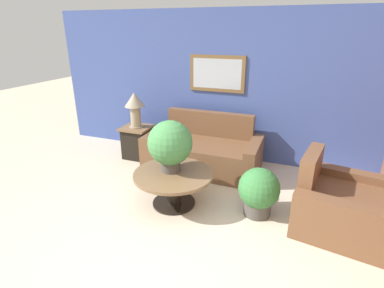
# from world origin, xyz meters

# --- Properties ---
(ground_plane) EXTENTS (20.00, 20.00, 0.00)m
(ground_plane) POSITION_xyz_m (0.00, 0.00, 0.00)
(ground_plane) COLOR beige
(wall_back) EXTENTS (7.00, 0.09, 2.60)m
(wall_back) POSITION_xyz_m (-0.01, 2.94, 1.30)
(wall_back) COLOR #42569E
(wall_back) RESTS_ON ground_plane
(couch_main) EXTENTS (1.92, 0.96, 0.91)m
(couch_main) POSITION_xyz_m (-0.31, 2.30, 0.30)
(couch_main) COLOR brown
(couch_main) RESTS_ON ground_plane
(armchair) EXTENTS (1.17, 1.21, 0.91)m
(armchair) POSITION_xyz_m (1.77, 1.30, 0.30)
(armchair) COLOR brown
(armchair) RESTS_ON ground_plane
(coffee_table) EXTENTS (1.07, 1.07, 0.48)m
(coffee_table) POSITION_xyz_m (-0.31, 1.05, 0.34)
(coffee_table) COLOR black
(coffee_table) RESTS_ON ground_plane
(side_table) EXTENTS (0.52, 0.52, 0.59)m
(side_table) POSITION_xyz_m (-1.61, 2.31, 0.30)
(side_table) COLOR black
(side_table) RESTS_ON ground_plane
(table_lamp) EXTENTS (0.36, 0.36, 0.63)m
(table_lamp) POSITION_xyz_m (-1.61, 2.31, 1.00)
(table_lamp) COLOR tan
(table_lamp) RESTS_ON side_table
(potted_plant_on_table) EXTENTS (0.59, 0.59, 0.70)m
(potted_plant_on_table) POSITION_xyz_m (-0.37, 1.11, 0.86)
(potted_plant_on_table) COLOR #4C4742
(potted_plant_on_table) RESTS_ON coffee_table
(potted_plant_floor) EXTENTS (0.53, 0.53, 0.65)m
(potted_plant_floor) POSITION_xyz_m (0.81, 1.22, 0.34)
(potted_plant_floor) COLOR #4C4742
(potted_plant_floor) RESTS_ON ground_plane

